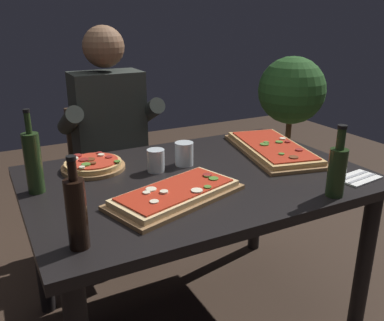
{
  "coord_description": "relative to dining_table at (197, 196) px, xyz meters",
  "views": [
    {
      "loc": [
        -0.78,
        -1.43,
        1.38
      ],
      "look_at": [
        0.0,
        0.05,
        0.79
      ],
      "focal_mm": 38.65,
      "sensor_mm": 36.0,
      "label": 1
    }
  ],
  "objects": [
    {
      "name": "potted_plant_corner",
      "position": [
        1.37,
        1.01,
        0.01
      ],
      "size": [
        0.51,
        0.51,
        1.09
      ],
      "color": "#846042",
      "rests_on": "ground_plane"
    },
    {
      "name": "tumbler_near_camera",
      "position": [
        -0.14,
        0.12,
        0.14
      ],
      "size": [
        0.08,
        0.08,
        0.1
      ],
      "color": "silver",
      "rests_on": "dining_table"
    },
    {
      "name": "vinegar_bottle_green",
      "position": [
        0.36,
        -0.42,
        0.2
      ],
      "size": [
        0.07,
        0.07,
        0.27
      ],
      "color": "#233819",
      "rests_on": "dining_table"
    },
    {
      "name": "oil_bottle_amber",
      "position": [
        -0.58,
        -0.34,
        0.21
      ],
      "size": [
        0.06,
        0.06,
        0.28
      ],
      "color": "black",
      "rests_on": "dining_table"
    },
    {
      "name": "wine_bottle_dark",
      "position": [
        -0.63,
        0.13,
        0.22
      ],
      "size": [
        0.06,
        0.06,
        0.32
      ],
      "color": "#233819",
      "rests_on": "dining_table"
    },
    {
      "name": "seated_diner",
      "position": [
        -0.14,
        0.74,
        0.1
      ],
      "size": [
        0.53,
        0.41,
        1.33
      ],
      "color": "#23232D",
      "rests_on": "ground_plane"
    },
    {
      "name": "pizza_rectangular_left",
      "position": [
        0.47,
        0.1,
        0.12
      ],
      "size": [
        0.42,
        0.65,
        0.05
      ],
      "color": "olive",
      "rests_on": "dining_table"
    },
    {
      "name": "pizza_round_far",
      "position": [
        -0.37,
        0.27,
        0.12
      ],
      "size": [
        0.28,
        0.28,
        0.05
      ],
      "color": "olive",
      "rests_on": "dining_table"
    },
    {
      "name": "ground_plane",
      "position": [
        0.0,
        0.0,
        -0.64
      ],
      "size": [
        6.4,
        6.4,
        0.0
      ],
      "primitive_type": "plane",
      "color": "#38281E"
    },
    {
      "name": "napkin_cutlery_set",
      "position": [
        0.57,
        -0.35,
        0.1
      ],
      "size": [
        0.19,
        0.13,
        0.01
      ],
      "color": "white",
      "rests_on": "dining_table"
    },
    {
      "name": "pizza_rectangular_front",
      "position": [
        -0.18,
        -0.17,
        0.11
      ],
      "size": [
        0.56,
        0.38,
        0.05
      ],
      "color": "olive",
      "rests_on": "dining_table"
    },
    {
      "name": "diner_chair",
      "position": [
        -0.14,
        0.86,
        -0.16
      ],
      "size": [
        0.44,
        0.44,
        0.87
      ],
      "color": "#3D2B1E",
      "rests_on": "ground_plane"
    },
    {
      "name": "tumbler_far_side",
      "position": [
        0.01,
        0.14,
        0.15
      ],
      "size": [
        0.08,
        0.08,
        0.11
      ],
      "color": "silver",
      "rests_on": "dining_table"
    },
    {
      "name": "dining_table",
      "position": [
        0.0,
        0.0,
        0.0
      ],
      "size": [
        1.4,
        0.96,
        0.74
      ],
      "color": "black",
      "rests_on": "ground_plane"
    }
  ]
}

